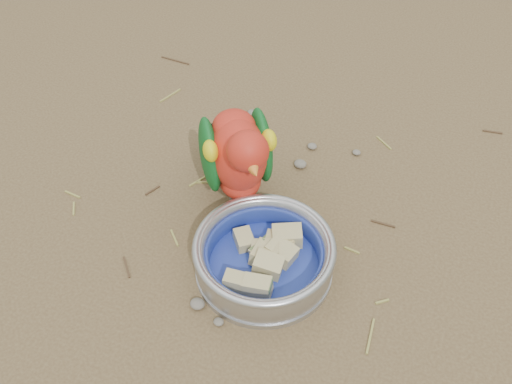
% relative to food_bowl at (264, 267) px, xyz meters
% --- Properties ---
extents(ground, '(60.00, 60.00, 0.00)m').
position_rel_food_bowl_xyz_m(ground, '(0.02, 0.02, -0.01)').
color(ground, brown).
extents(food_bowl, '(0.20, 0.20, 0.02)m').
position_rel_food_bowl_xyz_m(food_bowl, '(0.00, 0.00, 0.00)').
color(food_bowl, '#B2B2BA').
rests_on(food_bowl, ground).
extents(bowl_wall, '(0.20, 0.20, 0.04)m').
position_rel_food_bowl_xyz_m(bowl_wall, '(0.00, 0.00, 0.03)').
color(bowl_wall, '#B2B2BA').
rests_on(bowl_wall, food_bowl).
extents(fruit_wedges, '(0.12, 0.12, 0.03)m').
position_rel_food_bowl_xyz_m(fruit_wedges, '(0.00, 0.00, 0.02)').
color(fruit_wedges, tan).
rests_on(fruit_wedges, food_bowl).
extents(lory_parrot, '(0.23, 0.25, 0.19)m').
position_rel_food_bowl_xyz_m(lory_parrot, '(-0.09, 0.11, 0.09)').
color(lory_parrot, red).
rests_on(lory_parrot, ground).
extents(ground_debris, '(0.90, 0.80, 0.01)m').
position_rel_food_bowl_xyz_m(ground_debris, '(0.00, 0.03, -0.01)').
color(ground_debris, '#978E47').
rests_on(ground_debris, ground).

